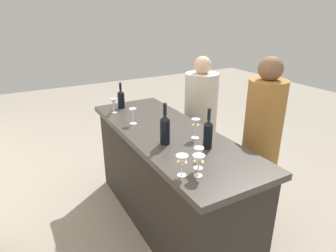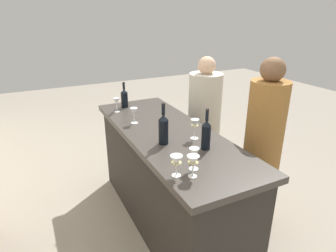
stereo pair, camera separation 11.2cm
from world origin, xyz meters
name	(u,v)px [view 1 (the left image)]	position (x,y,z in m)	size (l,w,h in m)	color
ground_plane	(168,220)	(0.00, 0.00, 0.00)	(12.00, 12.00, 0.00)	#9E9384
bar_counter	(168,178)	(0.00, 0.00, 0.48)	(2.00, 0.71, 0.94)	#2A2723
wine_bottle_leftmost_near_black	(208,133)	(-0.43, -0.10, 1.06)	(0.07, 0.07, 0.32)	black
wine_bottle_second_left_near_black	(165,129)	(-0.20, 0.14, 1.07)	(0.08, 0.08, 0.33)	black
wine_bottle_center_near_black	(121,98)	(0.82, 0.11, 1.05)	(0.07, 0.07, 0.27)	black
wine_glass_near_left	(196,125)	(-0.23, -0.13, 1.06)	(0.07, 0.07, 0.17)	white
wine_glass_near_center	(199,155)	(-0.65, 0.13, 1.05)	(0.07, 0.07, 0.15)	white
wine_glass_near_right	(199,161)	(-0.73, 0.19, 1.05)	(0.08, 0.08, 0.15)	white
wine_glass_far_left	(133,113)	(0.32, 0.19, 1.05)	(0.07, 0.07, 0.15)	white
wine_glass_far_center	(114,103)	(0.70, 0.24, 1.05)	(0.06, 0.06, 0.15)	white
wine_glass_far_right	(182,162)	(-0.67, 0.28, 1.04)	(0.08, 0.08, 0.14)	white
person_left_guest	(200,124)	(0.60, -0.77, 0.66)	(0.39, 0.39, 1.45)	beige
person_center_guest	(260,149)	(-0.33, -0.79, 0.73)	(0.43, 0.43, 1.57)	#9E6B33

